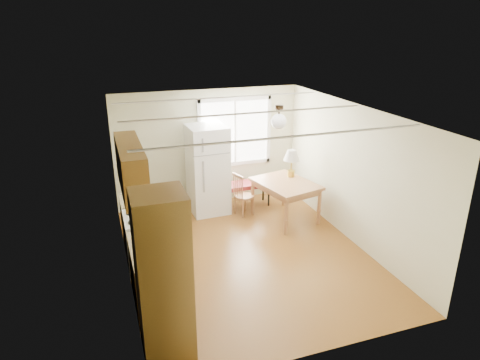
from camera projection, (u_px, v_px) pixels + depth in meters
name	position (u px, v px, depth m)	size (l,w,h in m)	color
room_shell	(248.00, 188.00, 7.01)	(4.60, 5.60, 2.62)	#5F3713
kitchen_run	(149.00, 244.00, 6.07)	(0.65, 3.40, 2.20)	brown
window_unit	(235.00, 132.00, 9.28)	(1.64, 0.05, 1.51)	white
pendant_light	(279.00, 121.00, 7.23)	(0.26, 0.26, 0.40)	black
refrigerator	(208.00, 170.00, 8.85)	(0.79, 0.81, 1.85)	white
bench	(245.00, 185.00, 9.24)	(1.18, 0.47, 0.54)	maroon
dining_table	(285.00, 187.00, 8.55)	(1.22, 1.46, 0.80)	#946039
chair	(241.00, 192.00, 8.77)	(0.44, 0.43, 0.90)	#946039
table_lamp	(292.00, 157.00, 8.70)	(0.33, 0.33, 0.57)	gold
coffee_maker	(155.00, 256.00, 5.40)	(0.26, 0.30, 0.39)	black
kettle	(147.00, 239.00, 5.90)	(0.12, 0.12, 0.22)	red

